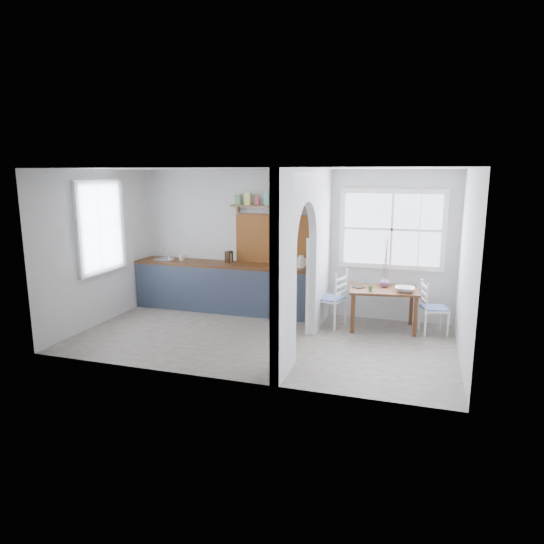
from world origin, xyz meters
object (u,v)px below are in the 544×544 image
(dining_table, at_px, (383,309))
(kettle, at_px, (301,262))
(chair_left, at_px, (330,298))
(vase, at_px, (385,282))
(chair_right, at_px, (434,308))

(dining_table, bearing_deg, kettle, 162.11)
(chair_left, bearing_deg, vase, 121.33)
(dining_table, height_order, vase, vase)
(kettle, xyz_separation_m, vase, (1.46, -0.11, -0.24))
(chair_left, bearing_deg, kettle, -103.69)
(vase, bearing_deg, dining_table, -88.95)
(chair_left, height_order, kettle, kettle)
(dining_table, relative_size, vase, 6.25)
(chair_right, relative_size, kettle, 4.00)
(chair_right, bearing_deg, chair_left, 77.66)
(dining_table, bearing_deg, vase, 83.32)
(chair_left, distance_m, kettle, 0.86)
(kettle, bearing_deg, dining_table, -34.48)
(kettle, height_order, vase, kettle)
(dining_table, relative_size, chair_right, 1.28)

